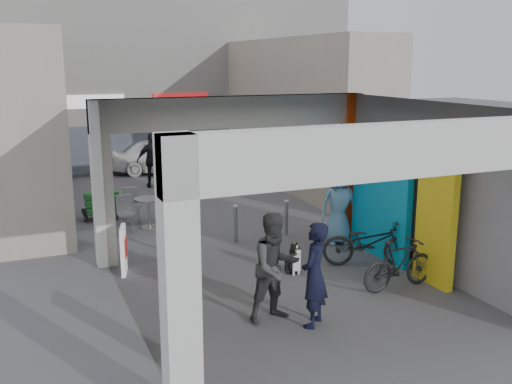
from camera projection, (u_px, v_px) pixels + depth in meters
name	position (u px, v px, depth m)	size (l,w,h in m)	color
ground	(273.00, 275.00, 11.59)	(90.00, 90.00, 0.00)	#535357
arcade_canopy	(318.00, 169.00, 10.54)	(6.40, 6.45, 6.40)	beige
far_building	(131.00, 68.00, 23.26)	(18.00, 4.08, 8.00)	silver
plaza_bldg_left	(17.00, 125.00, 16.05)	(2.00, 9.00, 5.00)	#A79E8A
plaza_bldg_right	(302.00, 114.00, 19.47)	(2.00, 9.00, 5.00)	#A79E8A
bollard_left	(161.00, 231.00, 13.03)	(0.09, 0.09, 0.90)	gray
bollard_center	(236.00, 224.00, 13.67)	(0.09, 0.09, 0.89)	gray
bollard_right	(286.00, 218.00, 14.20)	(0.09, 0.09, 0.87)	gray
advert_board_near	(173.00, 330.00, 8.13)	(0.18, 0.56, 1.00)	white
advert_board_far	(124.00, 250.00, 11.60)	(0.22, 0.55, 1.00)	white
cafe_set	(142.00, 213.00, 15.08)	(1.56, 1.26, 0.95)	#96969B
produce_stand	(103.00, 209.00, 15.71)	(1.09, 0.59, 0.72)	black
crate_stack	(183.00, 185.00, 18.68)	(0.53, 0.46, 0.56)	#1A5E24
border_collie	(293.00, 260.00, 11.67)	(0.25, 0.49, 0.68)	black
man_with_dog	(314.00, 275.00, 9.23)	(0.64, 0.42, 1.76)	black
man_back_turned	(275.00, 267.00, 9.43)	(0.90, 0.70, 1.85)	#3C3C3E
man_elderly	(339.00, 206.00, 13.46)	(0.90, 0.59, 1.85)	#6199BD
man_crates	(153.00, 160.00, 19.52)	(1.10, 0.46, 1.88)	black
bicycle_front	(369.00, 242.00, 12.05)	(0.68, 1.95, 1.02)	black
bicycle_rear	(399.00, 264.00, 10.82)	(0.46, 1.63, 0.98)	black
white_van	(166.00, 156.00, 22.02)	(1.64, 4.08, 1.39)	white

